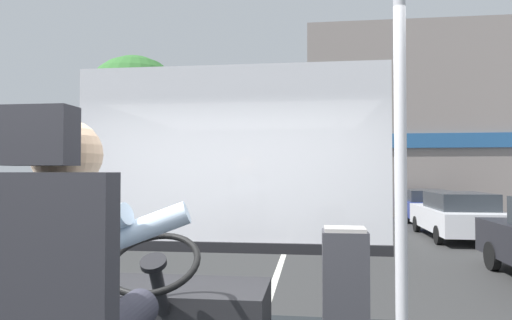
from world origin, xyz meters
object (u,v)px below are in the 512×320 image
object	(u,v)px
steering_console	(178,316)
parked_car_blue	(424,204)
fare_box	(345,301)
handrail_pole	(401,172)
parked_car_white	(457,215)
bus_driver	(76,272)

from	to	relation	value
steering_console	parked_car_blue	bearing A→B (deg)	71.60
fare_box	parked_car_blue	world-z (taller)	fare_box
steering_console	handrail_pole	bearing A→B (deg)	-41.64
handrail_pole	fare_box	distance (m)	1.10
fare_box	parked_car_white	world-z (taller)	fare_box
parked_car_white	bus_driver	bearing A→B (deg)	-112.41
parked_car_blue	steering_console	bearing A→B (deg)	-108.40
handrail_pole	parked_car_white	bearing A→B (deg)	72.16
bus_driver	handrail_pole	xyz separation A→B (m)	(1.14, 0.19, 0.35)
bus_driver	parked_car_blue	distance (m)	17.45
steering_console	handrail_pole	world-z (taller)	handrail_pole
handrail_pole	parked_car_white	size ratio (longest dim) A/B	0.56
steering_console	bus_driver	bearing A→B (deg)	-90.00
steering_console	parked_car_blue	distance (m)	16.28
parked_car_blue	parked_car_white	bearing A→B (deg)	-92.75
handrail_pole	parked_car_white	xyz separation A→B (m)	(3.77, 11.71, -1.22)
bus_driver	fare_box	world-z (taller)	bus_driver
handrail_pole	parked_car_blue	distance (m)	16.98
steering_console	fare_box	size ratio (longest dim) A/B	1.38
bus_driver	parked_car_white	bearing A→B (deg)	67.59
handrail_pole	parked_car_white	world-z (taller)	handrail_pole
bus_driver	fare_box	bearing A→B (deg)	45.88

